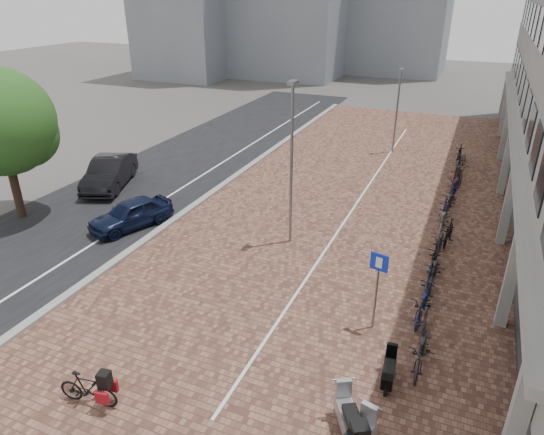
{
  "coord_description": "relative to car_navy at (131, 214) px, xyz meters",
  "views": [
    {
      "loc": [
        7.01,
        -10.48,
        9.77
      ],
      "look_at": [
        0.0,
        6.0,
        1.3
      ],
      "focal_mm": 32.08,
      "sensor_mm": 36.0,
      "label": 1
    }
  ],
  "objects": [
    {
      "name": "lane_line",
      "position": [
        -0.5,
        6.85,
        -0.63
      ],
      "size": [
        0.12,
        44.0,
        0.0
      ],
      "primitive_type": "cube",
      "color": "white",
      "rests_on": "street_asphalt"
    },
    {
      "name": "hero_bike",
      "position": [
        5.52,
        -8.89,
        -0.13
      ],
      "size": [
        1.7,
        0.71,
        1.17
      ],
      "rotation": [
        0.0,
        0.0,
        1.72
      ],
      "color": "black",
      "rests_on": "ground"
    },
    {
      "name": "lamp_near",
      "position": [
        7.07,
        1.46,
        2.67
      ],
      "size": [
        0.12,
        0.12,
        6.64
      ],
      "primitive_type": "cylinder",
      "color": "slate",
      "rests_on": "ground"
    },
    {
      "name": "scooter_mid",
      "position": [
        12.47,
        -5.11,
        -0.17
      ],
      "size": [
        0.55,
        1.43,
        0.96
      ],
      "primitive_type": null,
      "rotation": [
        0.0,
        0.0,
        0.08
      ],
      "color": "black",
      "rests_on": "ground"
    },
    {
      "name": "street_asphalt",
      "position": [
        -2.5,
        6.85,
        -0.64
      ],
      "size": [
        8.0,
        50.0,
        0.03
      ],
      "primitive_type": "cube",
      "color": "black",
      "rests_on": "ground"
    },
    {
      "name": "street_tree",
      "position": [
        -5.43,
        -0.98,
        3.72
      ],
      "size": [
        4.72,
        4.72,
        6.87
      ],
      "color": "#382619",
      "rests_on": "ground"
    },
    {
      "name": "car_navy",
      "position": [
        0.0,
        0.0,
        0.0
      ],
      "size": [
        2.85,
        4.11,
        1.3
      ],
      "primitive_type": "imported",
      "rotation": [
        0.0,
        0.0,
        -0.39
      ],
      "color": "black",
      "rests_on": "ground"
    },
    {
      "name": "curb",
      "position": [
        1.4,
        6.85,
        -0.58
      ],
      "size": [
        0.35,
        42.0,
        0.14
      ],
      "primitive_type": "cube",
      "color": "gray",
      "rests_on": "ground"
    },
    {
      "name": "bike_row",
      "position": [
        13.03,
        5.5,
        -0.13
      ],
      "size": [
        1.12,
        21.43,
        1.05
      ],
      "color": "black",
      "rests_on": "ground"
    },
    {
      "name": "ground",
      "position": [
        6.5,
        -5.15,
        -0.65
      ],
      "size": [
        140.0,
        140.0,
        0.0
      ],
      "primitive_type": "plane",
      "color": "#474442",
      "rests_on": "ground"
    },
    {
      "name": "parking_line",
      "position": [
        8.7,
        6.85,
        -0.61
      ],
      "size": [
        0.1,
        30.0,
        0.0
      ],
      "primitive_type": "cube",
      "color": "white",
      "rests_on": "plaza_brick"
    },
    {
      "name": "parking_sign",
      "position": [
        11.57,
        -2.93,
        1.2
      ],
      "size": [
        0.56,
        0.17,
        2.71
      ],
      "rotation": [
        0.0,
        0.0,
        -0.24
      ],
      "color": "slate",
      "rests_on": "ground"
    },
    {
      "name": "scooter_back",
      "position": [
        11.94,
        -7.29,
        -0.03
      ],
      "size": [
        1.39,
        1.85,
        1.24
      ],
      "primitive_type": null,
      "rotation": [
        0.0,
        0.0,
        0.52
      ],
      "color": "#999A9E",
      "rests_on": "ground"
    },
    {
      "name": "car_dark",
      "position": [
        -4.19,
        3.61,
        0.15
      ],
      "size": [
        3.35,
        5.14,
        1.6
      ],
      "primitive_type": "imported",
      "rotation": [
        0.0,
        0.0,
        0.37
      ],
      "color": "black",
      "rests_on": "ground"
    },
    {
      "name": "plaza_brick",
      "position": [
        8.5,
        6.85,
        -0.64
      ],
      "size": [
        14.5,
        42.0,
        0.04
      ],
      "primitive_type": "cube",
      "color": "brown",
      "rests_on": "ground"
    },
    {
      "name": "lamp_far",
      "position": [
        8.77,
        15.73,
        1.99
      ],
      "size": [
        0.12,
        0.12,
        5.29
      ],
      "primitive_type": "cylinder",
      "color": "gray",
      "rests_on": "ground"
    }
  ]
}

